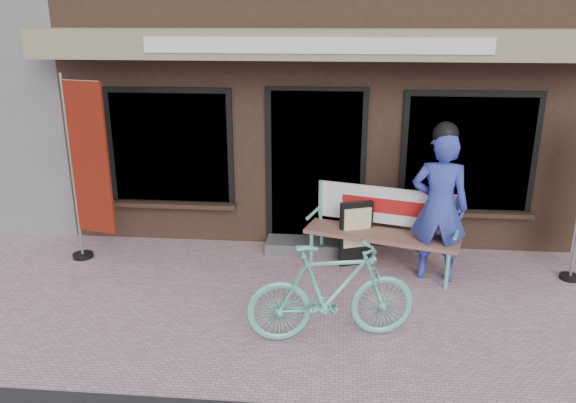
# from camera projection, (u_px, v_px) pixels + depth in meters

# --- Properties ---
(ground) EXTENTS (70.00, 70.00, 0.00)m
(ground) POSITION_uv_depth(u_px,v_px,m) (306.00, 314.00, 6.07)
(ground) COLOR #BB8F9C
(ground) RESTS_ON ground
(storefront) EXTENTS (7.00, 6.77, 6.00)m
(storefront) POSITION_uv_depth(u_px,v_px,m) (325.00, 21.00, 9.82)
(storefront) COLOR black
(storefront) RESTS_ON ground
(bench) EXTENTS (1.96, 0.99, 1.03)m
(bench) POSITION_uv_depth(u_px,v_px,m) (383.00, 223.00, 7.03)
(bench) COLOR #63C2AC
(bench) RESTS_ON ground
(person) EXTENTS (0.73, 0.54, 1.94)m
(person) POSITION_uv_depth(u_px,v_px,m) (439.00, 204.00, 6.63)
(person) COLOR #313FAB
(person) RESTS_ON ground
(bicycle) EXTENTS (1.75, 0.81, 1.01)m
(bicycle) POSITION_uv_depth(u_px,v_px,m) (332.00, 292.00, 5.48)
(bicycle) COLOR #63C2AC
(bicycle) RESTS_ON ground
(nobori_red) EXTENTS (0.72, 0.33, 2.42)m
(nobori_red) POSITION_uv_depth(u_px,v_px,m) (88.00, 169.00, 7.03)
(nobori_red) COLOR gray
(nobori_red) RESTS_ON ground
(menu_stand) EXTENTS (0.43, 0.22, 0.85)m
(menu_stand) POSITION_uv_depth(u_px,v_px,m) (356.00, 233.00, 7.16)
(menu_stand) COLOR black
(menu_stand) RESTS_ON ground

